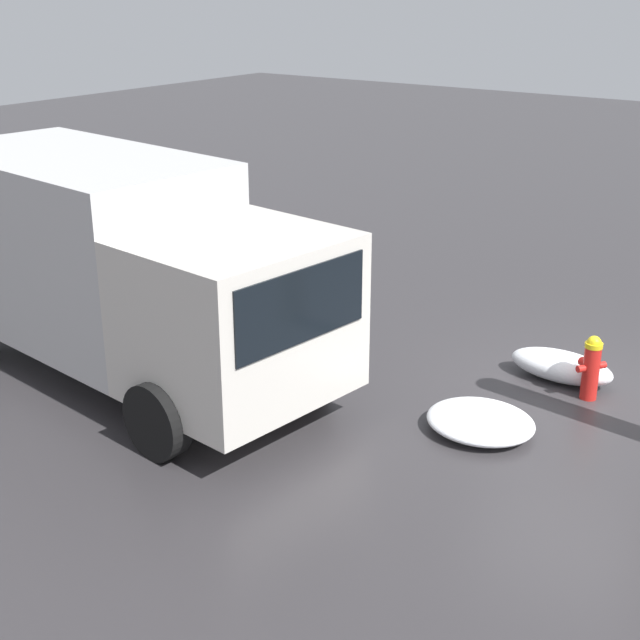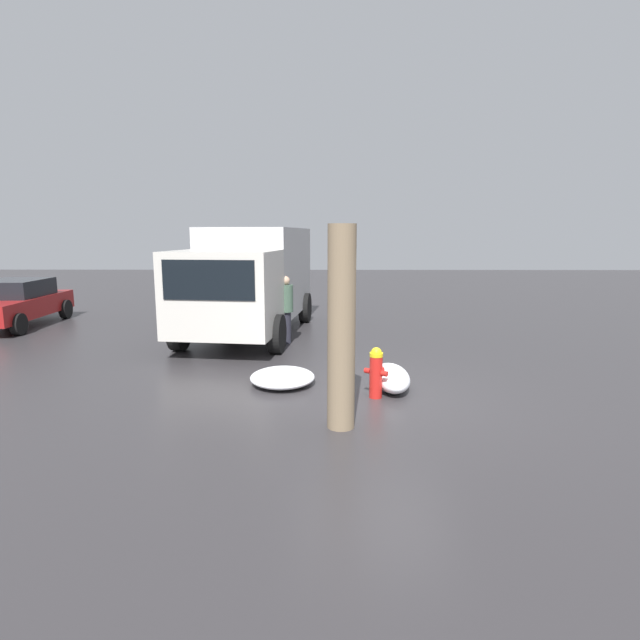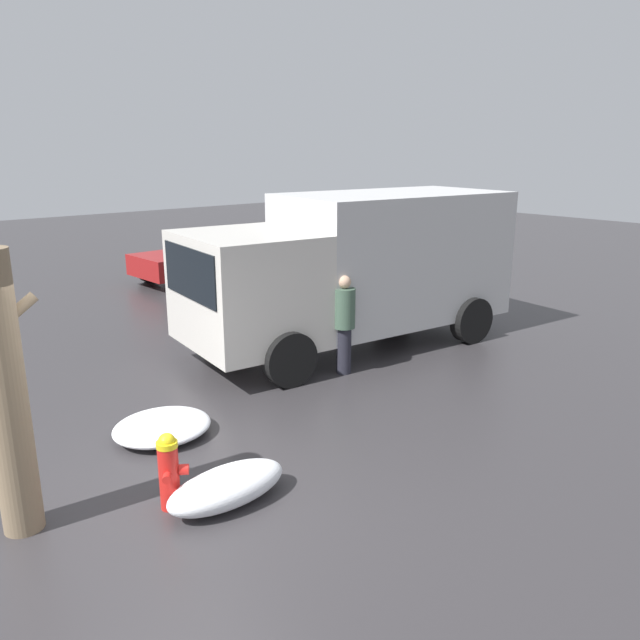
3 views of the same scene
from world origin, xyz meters
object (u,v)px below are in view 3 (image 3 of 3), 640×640
at_px(fire_hydrant, 169,470).
at_px(pedestrian, 344,321).
at_px(parked_car, 208,255).
at_px(tree_trunk, 6,396).
at_px(delivery_truck, 357,265).

height_order(fire_hydrant, pedestrian, pedestrian).
bearing_deg(fire_hydrant, parked_car, 90.95).
relative_size(fire_hydrant, tree_trunk, 0.30).
height_order(delivery_truck, parked_car, delivery_truck).
distance_m(tree_trunk, parked_car, 12.23).
xyz_separation_m(delivery_truck, pedestrian, (-1.27, -1.03, -0.64)).
bearing_deg(pedestrian, fire_hydrant, 18.86).
relative_size(tree_trunk, parked_car, 0.69).
bearing_deg(tree_trunk, pedestrian, 12.36).
height_order(tree_trunk, delivery_truck, delivery_truck).
distance_m(fire_hydrant, parked_car, 11.95).
xyz_separation_m(fire_hydrant, delivery_truck, (5.43, 2.85, 1.11)).
height_order(tree_trunk, parked_car, tree_trunk).
bearing_deg(parked_car, delivery_truck, 168.88).
xyz_separation_m(fire_hydrant, parked_car, (6.46, 10.06, 0.26)).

